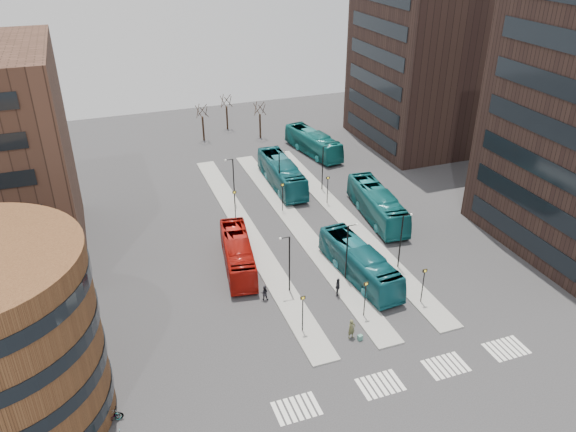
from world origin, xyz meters
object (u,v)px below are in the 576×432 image
object	(u,v)px
teal_bus_b	(282,173)
teal_bus_c	(377,204)
bicycle_mid	(110,414)
red_bus	(238,253)
teal_bus_a	(359,263)
traveller	(352,329)
suitcase	(360,338)
commuter_a	(264,293)
commuter_c	(369,275)
bicycle_far	(111,419)
teal_bus_d	(313,143)
commuter_b	(338,287)

from	to	relation	value
teal_bus_b	teal_bus_c	bearing A→B (deg)	-56.64
teal_bus_b	bicycle_mid	xyz separation A→B (m)	(-25.03, -33.46, -1.28)
red_bus	teal_bus_b	bearing A→B (deg)	66.56
teal_bus_a	teal_bus_b	bearing A→B (deg)	85.51
traveller	suitcase	bearing A→B (deg)	-51.56
commuter_a	commuter_c	world-z (taller)	commuter_c
commuter_a	bicycle_mid	size ratio (longest dim) A/B	0.84
bicycle_far	suitcase	bearing A→B (deg)	-102.94
teal_bus_c	bicycle_mid	distance (m)	38.90
traveller	commuter_a	distance (m)	9.45
teal_bus_c	commuter_a	distance (m)	20.99
suitcase	traveller	distance (m)	1.06
teal_bus_d	commuter_b	world-z (taller)	teal_bus_d
suitcase	teal_bus_b	bearing A→B (deg)	73.01
red_bus	teal_bus_d	xyz separation A→B (m)	(19.37, 26.60, 0.15)
teal_bus_b	commuter_b	bearing A→B (deg)	-95.69
suitcase	teal_bus_b	xyz separation A→B (m)	(4.17, 31.88, 1.59)
red_bus	commuter_b	xyz separation A→B (m)	(7.64, -8.13, -0.65)
suitcase	red_bus	distance (m)	16.26
teal_bus_b	commuter_a	xyz separation A→B (m)	(-10.11, -23.54, -1.06)
commuter_c	bicycle_mid	bearing A→B (deg)	-66.96
teal_bus_d	teal_bus_c	bearing A→B (deg)	-101.76
teal_bus_c	teal_bus_d	size ratio (longest dim) A/B	1.04
red_bus	teal_bus_d	bearing A→B (deg)	62.98
teal_bus_b	bicycle_mid	world-z (taller)	teal_bus_b
suitcase	commuter_c	world-z (taller)	commuter_c
teal_bus_c	traveller	xyz separation A→B (m)	(-12.46, -18.84, -0.87)
teal_bus_b	bicycle_mid	distance (m)	41.81
teal_bus_c	commuter_c	distance (m)	13.93
teal_bus_b	commuter_b	size ratio (longest dim) A/B	7.04
teal_bus_b	commuter_c	bearing A→B (deg)	-86.98
commuter_b	commuter_c	size ratio (longest dim) A/B	1.13
teal_bus_b	traveller	world-z (taller)	teal_bus_b
teal_bus_a	commuter_a	xyz separation A→B (m)	(-10.12, -0.35, -0.93)
commuter_b	bicycle_far	bearing A→B (deg)	134.28
teal_bus_a	commuter_b	bearing A→B (deg)	-152.11
commuter_a	commuter_c	bearing A→B (deg)	-164.94
teal_bus_b	bicycle_mid	size ratio (longest dim) A/B	7.15
teal_bus_a	teal_bus_d	distance (m)	33.71
teal_bus_a	commuter_c	bearing A→B (deg)	-70.44
traveller	teal_bus_d	bearing A→B (deg)	63.50
traveller	commuter_c	world-z (taller)	traveller
commuter_b	bicycle_mid	size ratio (longest dim) A/B	1.02
red_bus	bicycle_far	xyz separation A→B (m)	(-14.12, -16.69, -1.15)
teal_bus_d	bicycle_mid	size ratio (longest dim) A/B	6.76
teal_bus_c	bicycle_far	distance (m)	39.10
suitcase	bicycle_mid	size ratio (longest dim) A/B	0.27
teal_bus_a	commuter_a	distance (m)	10.17
commuter_c	teal_bus_c	bearing A→B (deg)	152.65
commuter_c	teal_bus_b	bearing A→B (deg)	-175.10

